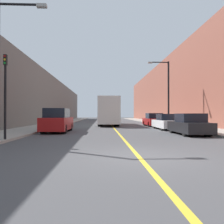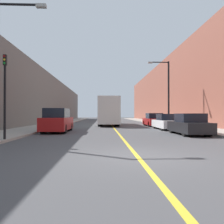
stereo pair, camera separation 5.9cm
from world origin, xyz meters
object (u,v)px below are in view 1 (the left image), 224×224
car_right_mid (167,122)px  bus (108,111)px  street_lamp_left (2,61)px  traffic_light (5,93)px  car_right_near (189,125)px  street_lamp_right (167,89)px  parked_suv_left (58,121)px  car_right_far (154,120)px

car_right_mid → bus: bearing=121.5°
street_lamp_left → traffic_light: 1.67m
car_right_near → street_lamp_left: size_ratio=0.62×
street_lamp_left → street_lamp_right: (12.30, 13.69, 0.26)m
car_right_near → street_lamp_left: street_lamp_left is taller
car_right_mid → street_lamp_right: street_lamp_right is taller
parked_suv_left → street_lamp_left: 7.70m
car_right_mid → traffic_light: 14.37m
bus → street_lamp_left: 19.24m
street_lamp_left → bus: bearing=72.7°
bus → traffic_light: 18.56m
bus → car_right_far: 6.40m
parked_suv_left → street_lamp_left: size_ratio=0.72×
bus → traffic_light: bearing=-108.2°
car_right_near → car_right_far: bearing=89.6°
parked_suv_left → bus: bearing=69.0°
car_right_near → street_lamp_right: 10.28m
bus → car_right_far: bearing=-29.9°
traffic_light → parked_suv_left: bearing=77.0°
bus → street_lamp_right: 8.42m
car_right_near → car_right_far: 10.95m
traffic_light → bus: bearing=71.8°
street_lamp_right → car_right_near: bearing=-97.5°
street_lamp_right → traffic_light: 18.12m
parked_suv_left → car_right_mid: parked_suv_left is taller
car_right_near → car_right_mid: bearing=90.0°
car_right_far → car_right_near: bearing=-90.4°
car_right_near → traffic_light: (-11.18, -3.53, 1.86)m
parked_suv_left → traffic_light: bearing=-103.0°
bus → street_lamp_left: (-5.67, -18.25, 2.21)m
car_right_far → street_lamp_right: bearing=-50.5°
car_right_mid → street_lamp_right: 5.72m
car_right_far → car_right_mid: bearing=-90.8°
car_right_near → street_lamp_right: bearing=82.5°
parked_suv_left → car_right_far: bearing=40.0°
car_right_far → street_lamp_left: bearing=-126.4°
car_right_near → street_lamp_left: 12.29m
parked_suv_left → car_right_near: parked_suv_left is taller
parked_suv_left → traffic_light: traffic_light is taller
street_lamp_right → bus: bearing=145.5°
car_right_near → street_lamp_right: (1.25, 9.52, 3.66)m
car_right_near → car_right_mid: size_ratio=0.93×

